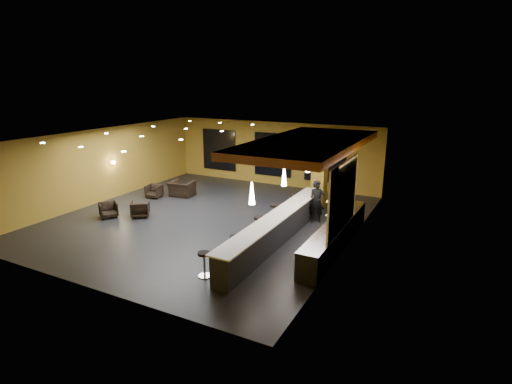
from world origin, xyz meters
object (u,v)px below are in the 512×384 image
at_px(prep_counter, 335,236).
at_px(bar_stool_1, 235,243).
at_px(staff_a, 317,202).
at_px(bar_stool_4, 293,201).
at_px(pendant_2, 308,164).
at_px(bar_stool_0, 204,261).
at_px(armchair_d, 182,189).
at_px(column, 320,170).
at_px(staff_b, 343,198).
at_px(bar_stool_2, 259,224).
at_px(staff_c, 345,202).
at_px(armchair_a, 108,210).
at_px(armchair_b, 140,209).
at_px(armchair_c, 154,191).
at_px(pendant_0, 252,193).
at_px(bar_counter, 278,229).
at_px(bar_stool_3, 274,211).
at_px(pendant_1, 284,176).

height_order(prep_counter, bar_stool_1, prep_counter).
bearing_deg(staff_a, bar_stool_1, -131.14).
height_order(prep_counter, bar_stool_4, bar_stool_4).
bearing_deg(pendant_2, bar_stool_4, 155.94).
bearing_deg(bar_stool_0, armchair_d, 131.57).
xyz_separation_m(column, staff_b, (1.39, -1.04, -0.84)).
bearing_deg(bar_stool_2, prep_counter, 9.65).
bearing_deg(staff_c, staff_b, 126.60).
bearing_deg(armchair_a, armchair_b, -25.23).
bearing_deg(bar_stool_1, armchair_c, 149.61).
relative_size(prep_counter, pendant_2, 8.57).
relative_size(staff_a, armchair_b, 2.29).
bearing_deg(staff_b, pendant_0, -113.58).
xyz_separation_m(armchair_a, bar_stool_2, (6.80, 0.87, 0.20)).
distance_m(staff_b, armchair_c, 9.32).
bearing_deg(bar_counter, armchair_a, -173.66).
bearing_deg(bar_stool_3, bar_stool_1, -87.02).
xyz_separation_m(prep_counter, bar_stool_3, (-2.93, 1.26, 0.08)).
xyz_separation_m(column, pendant_0, (0.00, -6.60, 0.60)).
xyz_separation_m(column, staff_c, (1.60, -1.48, -0.88)).
height_order(staff_a, staff_b, staff_b).
bearing_deg(armchair_a, bar_stool_4, -24.91).
xyz_separation_m(bar_counter, armchair_c, (-7.83, 2.37, -0.17)).
distance_m(armchair_b, bar_stool_2, 5.66).
distance_m(staff_c, bar_stool_2, 3.90).
distance_m(bar_counter, bar_stool_3, 1.99).
bearing_deg(bar_stool_0, pendant_0, 59.00).
bearing_deg(armchair_b, column, 179.77).
height_order(pendant_0, pendant_2, same).
xyz_separation_m(staff_c, armchair_d, (-8.37, 0.12, -0.49)).
bearing_deg(bar_stool_4, armchair_b, -148.50).
height_order(pendant_0, bar_stool_1, pendant_0).
bearing_deg(bar_stool_3, column, 71.79).
bearing_deg(staff_b, bar_counter, -120.88).
height_order(staff_c, armchair_a, staff_c).
bearing_deg(armchair_a, staff_b, -30.19).
xyz_separation_m(bar_counter, bar_stool_0, (-0.86, -3.43, 0.00)).
distance_m(armchair_b, bar_stool_4, 6.66).
bearing_deg(prep_counter, bar_counter, -165.96).
bearing_deg(armchair_d, armchair_c, 31.55).
relative_size(pendant_0, armchair_d, 0.60).
xyz_separation_m(prep_counter, armchair_b, (-8.42, -0.65, -0.08)).
distance_m(pendant_1, armchair_b, 6.75).
distance_m(bar_counter, pendant_0, 2.72).
distance_m(bar_counter, bar_stool_1, 1.94).
bearing_deg(armchair_b, bar_counter, 144.60).
distance_m(column, armchair_b, 8.10).
bearing_deg(armchair_c, pendant_2, -6.65).
xyz_separation_m(pendant_2, bar_stool_3, (-0.93, -1.24, -1.84)).
xyz_separation_m(prep_counter, pendant_2, (-2.00, 2.50, 1.92)).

